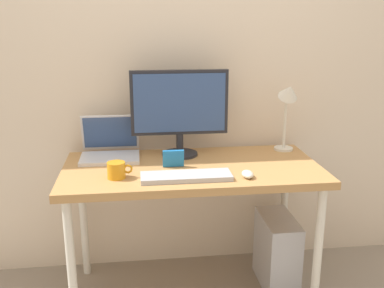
{
  "coord_description": "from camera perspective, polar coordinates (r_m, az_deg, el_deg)",
  "views": [
    {
      "loc": [
        -0.28,
        -2.21,
        1.51
      ],
      "look_at": [
        0.0,
        0.0,
        0.88
      ],
      "focal_mm": 41.77,
      "sensor_mm": 36.0,
      "label": 1
    }
  ],
  "objects": [
    {
      "name": "computer_tower",
      "position": [
        2.69,
        10.77,
        -13.34
      ],
      "size": [
        0.18,
        0.36,
        0.42
      ],
      "primitive_type": "cube",
      "color": "#B2B2B7",
      "rests_on": "ground_plane"
    },
    {
      "name": "laptop",
      "position": [
        2.53,
        -10.42,
        -0.37
      ],
      "size": [
        0.32,
        0.27,
        0.23
      ],
      "color": "silver",
      "rests_on": "desk"
    },
    {
      "name": "coffee_mug",
      "position": [
        2.2,
        -9.6,
        -3.31
      ],
      "size": [
        0.12,
        0.09,
        0.08
      ],
      "color": "orange",
      "rests_on": "desk"
    },
    {
      "name": "desk_lamp",
      "position": [
        2.6,
        12.16,
        5.28
      ],
      "size": [
        0.11,
        0.16,
        0.42
      ],
      "color": "silver",
      "rests_on": "desk"
    },
    {
      "name": "monitor",
      "position": [
        2.47,
        -1.6,
        4.64
      ],
      "size": [
        0.54,
        0.2,
        0.48
      ],
      "color": "#232328",
      "rests_on": "desk"
    },
    {
      "name": "keyboard",
      "position": [
        2.17,
        -0.75,
        -4.16
      ],
      "size": [
        0.44,
        0.14,
        0.02
      ],
      "primitive_type": "cube",
      "color": "#B2B2B7",
      "rests_on": "desk"
    },
    {
      "name": "desk",
      "position": [
        2.38,
        0.0,
        -4.43
      ],
      "size": [
        1.35,
        0.66,
        0.76
      ],
      "color": "#B7844C",
      "rests_on": "ground_plane"
    },
    {
      "name": "photo_frame",
      "position": [
        2.32,
        -2.4,
        -1.85
      ],
      "size": [
        0.11,
        0.03,
        0.09
      ],
      "primitive_type": "cube",
      "rotation": [
        0.14,
        0.0,
        0.0
      ],
      "color": "#1E72BF",
      "rests_on": "desk"
    },
    {
      "name": "back_wall",
      "position": [
        2.63,
        -1.08,
        11.28
      ],
      "size": [
        4.4,
        0.04,
        2.6
      ],
      "primitive_type": "cube",
      "color": "beige",
      "rests_on": "ground_plane"
    },
    {
      "name": "mouse",
      "position": [
        2.2,
        7.11,
        -3.84
      ],
      "size": [
        0.06,
        0.09,
        0.03
      ],
      "primitive_type": "ellipsoid",
      "color": "silver",
      "rests_on": "desk"
    }
  ]
}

